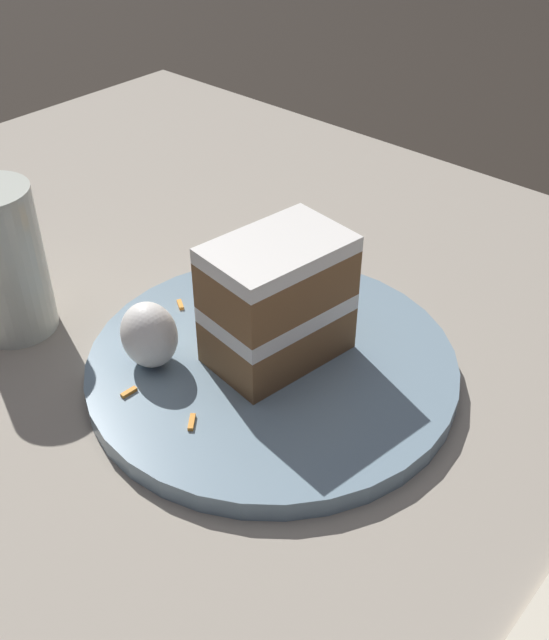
% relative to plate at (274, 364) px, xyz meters
% --- Properties ---
extents(ground_plane, '(6.00, 6.00, 0.00)m').
position_rel_plate_xyz_m(ground_plane, '(0.03, 0.00, -0.05)').
color(ground_plane, black).
rests_on(ground_plane, ground).
extents(dining_table, '(1.21, 0.90, 0.04)m').
position_rel_plate_xyz_m(dining_table, '(0.03, 0.00, -0.03)').
color(dining_table, gray).
rests_on(dining_table, ground).
extents(plate, '(0.30, 0.30, 0.02)m').
position_rel_plate_xyz_m(plate, '(0.00, 0.00, 0.00)').
color(plate, gray).
rests_on(plate, dining_table).
extents(cake_slice, '(0.08, 0.12, 0.10)m').
position_rel_plate_xyz_m(cake_slice, '(0.00, -0.00, 0.06)').
color(cake_slice, brown).
rests_on(cake_slice, plate).
extents(cream_dollop, '(0.05, 0.04, 0.06)m').
position_rel_plate_xyz_m(cream_dollop, '(0.07, 0.07, 0.04)').
color(cream_dollop, white).
rests_on(cream_dollop, plate).
extents(orange_garnish, '(0.05, 0.05, 0.00)m').
position_rel_plate_xyz_m(orange_garnish, '(0.09, -0.07, 0.01)').
color(orange_garnish, orange).
rests_on(orange_garnish, plate).
extents(carrot_shreds_scatter, '(0.14, 0.20, 0.00)m').
position_rel_plate_xyz_m(carrot_shreds_scatter, '(0.03, 0.03, 0.01)').
color(carrot_shreds_scatter, orange).
rests_on(carrot_shreds_scatter, plate).
extents(drinking_glass, '(0.07, 0.07, 0.13)m').
position_rel_plate_xyz_m(drinking_glass, '(0.21, 0.10, 0.05)').
color(drinking_glass, beige).
rests_on(drinking_glass, dining_table).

